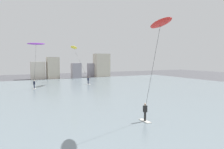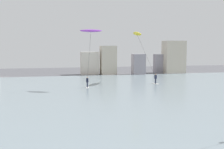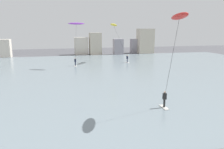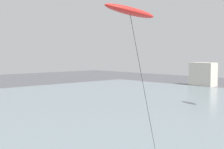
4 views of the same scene
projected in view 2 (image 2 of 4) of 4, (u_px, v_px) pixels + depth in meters
The scene contains 4 objects.
water_bay at pixel (107, 98), 34.62m from camera, with size 84.00×52.00×0.10m, color gray.
far_shore_buildings at pixel (117, 61), 63.26m from camera, with size 45.78×4.89×7.51m.
kitesurfer_yellow at pixel (138, 37), 47.06m from camera, with size 4.49×4.43×8.62m.
kitesurfer_purple at pixel (91, 36), 39.85m from camera, with size 3.37×4.07×8.62m.
Camera 2 is at (-6.83, -3.55, 6.36)m, focal length 45.55 mm.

